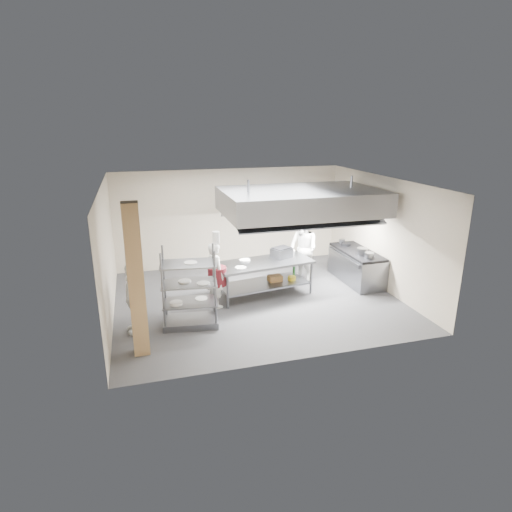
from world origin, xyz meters
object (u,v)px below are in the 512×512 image
object	(u,v)px
chef_line	(303,249)
island	(264,278)
cooking_range	(356,267)
chef_head	(216,275)
pass_rack	(189,288)
chef_plating	(133,298)
griddle	(282,253)
stockpot	(362,251)

from	to	relation	value
chef_line	island	bearing A→B (deg)	-82.01
cooking_range	chef_head	size ratio (longest dim) A/B	1.23
pass_rack	chef_plating	size ratio (longest dim) A/B	1.15
chef_head	chef_line	size ratio (longest dim) A/B	0.86
chef_plating	griddle	size ratio (longest dim) A/B	3.13
cooking_range	chef_line	bearing A→B (deg)	164.54
island	chef_head	bearing A→B (deg)	-173.05
island	chef_plating	size ratio (longest dim) A/B	1.60
chef_head	island	bearing A→B (deg)	-93.49
chef_head	chef_plating	distance (m)	2.11
island	stockpot	size ratio (longest dim) A/B	8.92
cooking_range	chef_plating	bearing A→B (deg)	-166.52
pass_rack	stockpot	world-z (taller)	pass_rack
island	griddle	distance (m)	0.85
griddle	stockpot	size ratio (longest dim) A/B	1.78
pass_rack	chef_plating	bearing A→B (deg)	-173.28
griddle	pass_rack	bearing A→B (deg)	-175.21
pass_rack	stockpot	distance (m)	4.94
chef_line	pass_rack	bearing A→B (deg)	-78.94
pass_rack	chef_line	bearing A→B (deg)	36.38
chef_head	stockpot	bearing A→B (deg)	-105.81
cooking_range	griddle	xyz separation A→B (m)	(-2.25, 0.01, 0.61)
chef_plating	stockpot	world-z (taller)	chef_plating
chef_head	stockpot	size ratio (longest dim) A/B	5.79
island	stockpot	distance (m)	2.80
chef_head	griddle	distance (m)	2.01
chef_line	stockpot	size ratio (longest dim) A/B	6.75
stockpot	pass_rack	bearing A→B (deg)	-167.22
island	pass_rack	world-z (taller)	pass_rack
island	pass_rack	distance (m)	2.45
cooking_range	griddle	world-z (taller)	griddle
stockpot	chef_plating	bearing A→B (deg)	-169.84
cooking_range	stockpot	world-z (taller)	stockpot
cooking_range	chef_line	world-z (taller)	chef_line
island	chef_line	xyz separation A→B (m)	(1.34, 0.65, 0.49)
pass_rack	chef_plating	xyz separation A→B (m)	(-1.19, 0.02, -0.12)
chef_plating	griddle	bearing A→B (deg)	108.24
chef_head	griddle	bearing A→B (deg)	-91.11
pass_rack	chef_head	distance (m)	1.15
pass_rack	chef_head	world-z (taller)	pass_rack
griddle	stockpot	bearing A→B (deg)	-34.57
chef_line	stockpot	xyz separation A→B (m)	(1.40, -0.79, 0.05)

